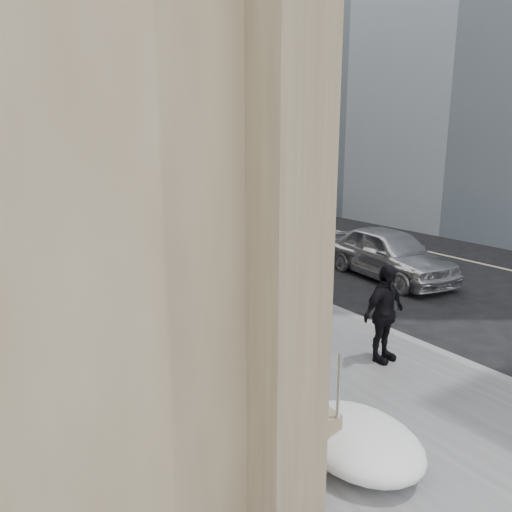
{
  "coord_description": "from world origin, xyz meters",
  "views": [
    {
      "loc": [
        -5.88,
        -6.32,
        4.47
      ],
      "look_at": [
        0.44,
        3.39,
        1.7
      ],
      "focal_mm": 35.0,
      "sensor_mm": 36.0,
      "label": 1
    }
  ],
  "objects_px": {
    "pedestrian": "(384,313)",
    "car_grey": "(285,201)",
    "mounted_horse_right": "(248,263)",
    "car_silver": "(389,253)",
    "mounted_horse_left": "(140,275)"
  },
  "relations": [
    {
      "from": "pedestrian",
      "to": "car_grey",
      "type": "xyz_separation_m",
      "value": [
        10.67,
        17.75,
        -0.42
      ]
    },
    {
      "from": "pedestrian",
      "to": "car_grey",
      "type": "relative_size",
      "value": 0.42
    },
    {
      "from": "mounted_horse_right",
      "to": "car_grey",
      "type": "height_order",
      "value": "mounted_horse_right"
    },
    {
      "from": "pedestrian",
      "to": "car_silver",
      "type": "xyz_separation_m",
      "value": [
        4.97,
        4.38,
        -0.28
      ]
    },
    {
      "from": "car_grey",
      "to": "car_silver",
      "type": "bearing_deg",
      "value": 65.79
    },
    {
      "from": "mounted_horse_right",
      "to": "car_silver",
      "type": "xyz_separation_m",
      "value": [
        5.44,
        0.12,
        -0.46
      ]
    },
    {
      "from": "mounted_horse_right",
      "to": "pedestrian",
      "type": "xyz_separation_m",
      "value": [
        0.47,
        -4.26,
        -0.18
      ]
    },
    {
      "from": "mounted_horse_right",
      "to": "car_silver",
      "type": "relative_size",
      "value": 0.56
    },
    {
      "from": "mounted_horse_left",
      "to": "car_grey",
      "type": "height_order",
      "value": "mounted_horse_left"
    },
    {
      "from": "pedestrian",
      "to": "car_silver",
      "type": "height_order",
      "value": "pedestrian"
    },
    {
      "from": "mounted_horse_left",
      "to": "car_silver",
      "type": "height_order",
      "value": "mounted_horse_left"
    },
    {
      "from": "car_silver",
      "to": "mounted_horse_left",
      "type": "bearing_deg",
      "value": 179.84
    },
    {
      "from": "pedestrian",
      "to": "car_grey",
      "type": "distance_m",
      "value": 20.71
    },
    {
      "from": "pedestrian",
      "to": "car_silver",
      "type": "distance_m",
      "value": 6.63
    },
    {
      "from": "mounted_horse_right",
      "to": "car_grey",
      "type": "xyz_separation_m",
      "value": [
        11.14,
        13.49,
        -0.6
      ]
    }
  ]
}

